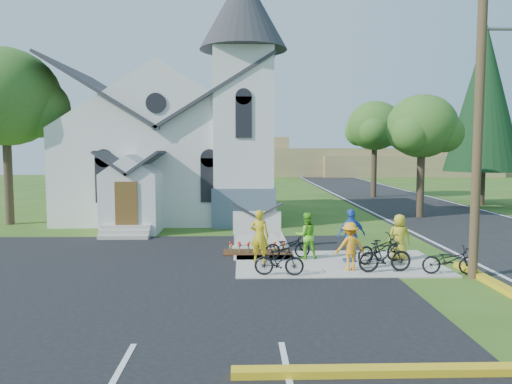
{
  "coord_description": "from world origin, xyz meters",
  "views": [
    {
      "loc": [
        -1.81,
        -16.36,
        3.98
      ],
      "look_at": [
        -1.19,
        5.0,
        2.11
      ],
      "focal_mm": 35.0,
      "sensor_mm": 36.0,
      "label": 1
    }
  ],
  "objects_px": {
    "utility_pole": "(481,101)",
    "bike_0": "(287,246)",
    "cyclist_4": "(399,237)",
    "bike_4": "(450,260)",
    "church_sign": "(257,223)",
    "cyclist_3": "(350,246)",
    "cyclist_1": "(306,235)",
    "bike_3": "(385,256)",
    "cyclist_2": "(351,235)",
    "bike_2": "(380,249)",
    "cyclist_0": "(260,236)",
    "bike_1": "(279,261)"
  },
  "relations": [
    {
      "from": "cyclist_3",
      "to": "bike_3",
      "type": "xyz_separation_m",
      "value": [
        1.05,
        -0.31,
        -0.26
      ]
    },
    {
      "from": "bike_0",
      "to": "cyclist_4",
      "type": "relative_size",
      "value": 1.05
    },
    {
      "from": "bike_2",
      "to": "cyclist_3",
      "type": "bearing_deg",
      "value": 102.9
    },
    {
      "from": "bike_4",
      "to": "cyclist_3",
      "type": "bearing_deg",
      "value": 84.68
    },
    {
      "from": "utility_pole",
      "to": "cyclist_3",
      "type": "xyz_separation_m",
      "value": [
        -3.67,
        0.94,
        -4.57
      ]
    },
    {
      "from": "bike_2",
      "to": "cyclist_2",
      "type": "bearing_deg",
      "value": 54.24
    },
    {
      "from": "utility_pole",
      "to": "cyclist_1",
      "type": "distance_m",
      "value": 7.17
    },
    {
      "from": "bike_2",
      "to": "bike_4",
      "type": "height_order",
      "value": "bike_2"
    },
    {
      "from": "cyclist_2",
      "to": "cyclist_1",
      "type": "bearing_deg",
      "value": -40.34
    },
    {
      "from": "bike_1",
      "to": "bike_3",
      "type": "bearing_deg",
      "value": -78.79
    },
    {
      "from": "cyclist_0",
      "to": "cyclist_4",
      "type": "height_order",
      "value": "cyclist_0"
    },
    {
      "from": "bike_0",
      "to": "bike_2",
      "type": "height_order",
      "value": "bike_2"
    },
    {
      "from": "cyclist_4",
      "to": "bike_4",
      "type": "bearing_deg",
      "value": 119.14
    },
    {
      "from": "utility_pole",
      "to": "bike_4",
      "type": "relative_size",
      "value": 5.92
    },
    {
      "from": "cyclist_3",
      "to": "bike_4",
      "type": "distance_m",
      "value": 3.09
    },
    {
      "from": "cyclist_0",
      "to": "cyclist_1",
      "type": "xyz_separation_m",
      "value": [
        1.69,
        0.57,
        -0.09
      ]
    },
    {
      "from": "cyclist_1",
      "to": "cyclist_4",
      "type": "distance_m",
      "value": 3.27
    },
    {
      "from": "cyclist_0",
      "to": "bike_4",
      "type": "distance_m",
      "value": 6.19
    },
    {
      "from": "cyclist_1",
      "to": "bike_3",
      "type": "distance_m",
      "value": 3.07
    },
    {
      "from": "church_sign",
      "to": "cyclist_2",
      "type": "xyz_separation_m",
      "value": [
        3.18,
        -2.61,
        -0.05
      ]
    },
    {
      "from": "cyclist_3",
      "to": "bike_0",
      "type": "bearing_deg",
      "value": -52.92
    },
    {
      "from": "cyclist_1",
      "to": "bike_1",
      "type": "bearing_deg",
      "value": 56.21
    },
    {
      "from": "cyclist_1",
      "to": "cyclist_3",
      "type": "height_order",
      "value": "cyclist_1"
    },
    {
      "from": "church_sign",
      "to": "bike_0",
      "type": "height_order",
      "value": "church_sign"
    },
    {
      "from": "bike_1",
      "to": "bike_4",
      "type": "height_order",
      "value": "bike_1"
    },
    {
      "from": "cyclist_1",
      "to": "bike_0",
      "type": "bearing_deg",
      "value": -1.69
    },
    {
      "from": "bike_0",
      "to": "cyclist_4",
      "type": "distance_m",
      "value": 3.95
    },
    {
      "from": "cyclist_4",
      "to": "bike_4",
      "type": "relative_size",
      "value": 0.97
    },
    {
      "from": "cyclist_1",
      "to": "cyclist_4",
      "type": "bearing_deg",
      "value": 165.44
    },
    {
      "from": "bike_1",
      "to": "cyclist_4",
      "type": "distance_m",
      "value": 4.86
    },
    {
      "from": "cyclist_4",
      "to": "bike_4",
      "type": "height_order",
      "value": "cyclist_4"
    },
    {
      "from": "bike_0",
      "to": "cyclist_3",
      "type": "xyz_separation_m",
      "value": [
        1.87,
        -1.69,
        0.33
      ]
    },
    {
      "from": "cyclist_0",
      "to": "cyclist_2",
      "type": "bearing_deg",
      "value": -159.6
    },
    {
      "from": "cyclist_0",
      "to": "bike_1",
      "type": "distance_m",
      "value": 1.97
    },
    {
      "from": "bike_2",
      "to": "utility_pole",
      "type": "bearing_deg",
      "value": -153.17
    },
    {
      "from": "cyclist_0",
      "to": "bike_0",
      "type": "height_order",
      "value": "cyclist_0"
    },
    {
      "from": "church_sign",
      "to": "cyclist_1",
      "type": "bearing_deg",
      "value": -49.53
    },
    {
      "from": "cyclist_0",
      "to": "cyclist_3",
      "type": "xyz_separation_m",
      "value": [
        2.89,
        -1.2,
        -0.14
      ]
    },
    {
      "from": "utility_pole",
      "to": "bike_0",
      "type": "bearing_deg",
      "value": 154.63
    },
    {
      "from": "bike_4",
      "to": "bike_1",
      "type": "bearing_deg",
      "value": 96.71
    },
    {
      "from": "cyclist_2",
      "to": "cyclist_4",
      "type": "xyz_separation_m",
      "value": [
        1.77,
        0.24,
        -0.11
      ]
    },
    {
      "from": "cyclist_1",
      "to": "cyclist_4",
      "type": "relative_size",
      "value": 1.01
    },
    {
      "from": "cyclist_0",
      "to": "utility_pole",
      "type": "bearing_deg",
      "value": -176.92
    },
    {
      "from": "cyclist_1",
      "to": "bike_3",
      "type": "height_order",
      "value": "cyclist_1"
    },
    {
      "from": "cyclist_2",
      "to": "utility_pole",
      "type": "bearing_deg",
      "value": 130.2
    },
    {
      "from": "bike_0",
      "to": "cyclist_1",
      "type": "bearing_deg",
      "value": -98.59
    },
    {
      "from": "cyclist_0",
      "to": "cyclist_1",
      "type": "bearing_deg",
      "value": -140.31
    },
    {
      "from": "church_sign",
      "to": "bike_2",
      "type": "relative_size",
      "value": 1.16
    },
    {
      "from": "cyclist_2",
      "to": "bike_4",
      "type": "bearing_deg",
      "value": 128.54
    },
    {
      "from": "church_sign",
      "to": "cyclist_3",
      "type": "height_order",
      "value": "church_sign"
    }
  ]
}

